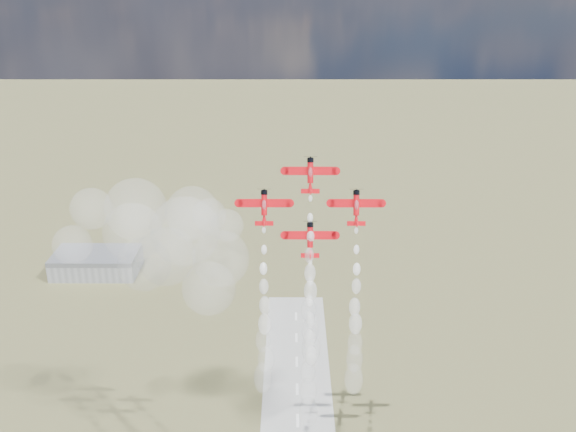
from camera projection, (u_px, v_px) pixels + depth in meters
The scene contains 10 objects.
hangar at pixel (96, 263), 366.74m from camera, with size 50.00×28.00×13.00m.
plane_lead at pixel (310, 174), 163.66m from camera, with size 13.86×5.97×9.56m.
plane_left at pixel (264, 207), 164.17m from camera, with size 13.86×5.97×9.56m.
plane_right at pixel (356, 207), 164.08m from camera, with size 13.86×5.97×9.56m.
plane_slot at pixel (310, 239), 164.60m from camera, with size 13.86×5.97×9.56m.
smoke_trail_lead at pixel (310, 318), 165.95m from camera, with size 5.30×16.05×42.20m.
smoke_trail_left at pixel (264, 348), 166.17m from camera, with size 5.72×16.60×41.35m.
smoke_trail_right at pixel (355, 349), 166.30m from camera, with size 5.14×16.36×41.81m.
smoke_trail_slot at pixel (309, 381), 166.78m from camera, with size 5.14×16.72×42.07m.
drifted_smoke_cloud at pixel (166, 241), 192.84m from camera, with size 64.13×37.94×42.40m.
Camera 1 is at (-3.21, -148.18, 171.74)m, focal length 38.00 mm.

